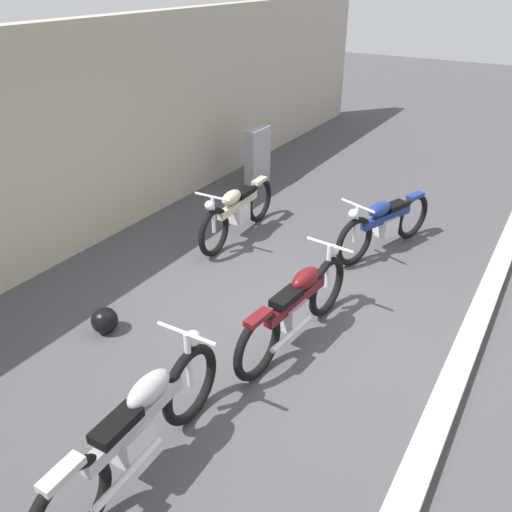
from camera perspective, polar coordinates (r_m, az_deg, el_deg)
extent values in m
plane|color=#47474C|center=(5.89, 3.72, -7.30)|extent=(40.00, 40.00, 0.00)
cube|color=#B2A893|center=(7.29, -20.87, 11.12)|extent=(18.00, 0.30, 2.94)
cube|color=#B7B2A8|center=(5.46, 20.92, -12.16)|extent=(18.00, 0.24, 0.12)
cube|color=#9E9EA3|center=(9.46, 0.16, 10.78)|extent=(0.57, 0.21, 1.03)
sphere|color=black|center=(5.90, -16.23, -6.78)|extent=(0.29, 0.29, 0.29)
torus|color=black|center=(7.09, -4.61, 2.62)|extent=(0.69, 0.11, 0.68)
torus|color=black|center=(8.07, 0.36, 6.13)|extent=(0.69, 0.11, 0.68)
cube|color=silver|center=(7.59, -1.79, 4.75)|extent=(0.31, 0.20, 0.26)
cube|color=beige|center=(7.50, -1.99, 5.66)|extent=(0.97, 0.13, 0.11)
ellipsoid|color=beige|center=(7.30, -2.70, 6.42)|extent=(0.42, 0.20, 0.19)
cube|color=black|center=(7.58, -1.34, 6.95)|extent=(0.38, 0.18, 0.08)
cube|color=beige|center=(7.95, 0.37, 8.24)|extent=(0.30, 0.12, 0.06)
cylinder|color=silver|center=(6.97, -4.70, 4.51)|extent=(0.05, 0.05, 0.52)
cylinder|color=silver|center=(6.87, -4.78, 6.47)|extent=(0.05, 0.54, 0.03)
sphere|color=silver|center=(6.85, -5.10, 5.53)|extent=(0.13, 0.13, 0.13)
cylinder|color=silver|center=(7.82, -1.78, 4.97)|extent=(0.66, 0.08, 0.06)
torus|color=black|center=(4.62, -7.18, -13.79)|extent=(0.73, 0.11, 0.72)
torus|color=black|center=(4.02, -19.63, -24.52)|extent=(0.73, 0.11, 0.72)
cube|color=silver|center=(4.24, -13.26, -19.10)|extent=(0.32, 0.21, 0.28)
cube|color=#ADADB2|center=(4.15, -13.04, -17.22)|extent=(1.02, 0.13, 0.12)
ellipsoid|color=#ADADB2|center=(4.12, -11.64, -14.03)|extent=(0.44, 0.21, 0.20)
cube|color=black|center=(3.98, -15.02, -17.43)|extent=(0.40, 0.19, 0.08)
cube|color=#ADADB2|center=(3.76, -20.53, -21.41)|extent=(0.32, 0.13, 0.06)
cylinder|color=silver|center=(4.44, -7.40, -11.21)|extent=(0.06, 0.06, 0.55)
cylinder|color=silver|center=(4.27, -7.63, -8.42)|extent=(0.05, 0.58, 0.04)
sphere|color=silver|center=(4.38, -6.92, -8.91)|extent=(0.14, 0.14, 0.14)
cylinder|color=silver|center=(4.15, -13.77, -22.11)|extent=(0.70, 0.08, 0.06)
torus|color=black|center=(6.95, 10.70, 1.57)|extent=(0.67, 0.30, 0.68)
torus|color=black|center=(7.87, 16.71, 4.20)|extent=(0.67, 0.30, 0.68)
cube|color=silver|center=(7.42, 14.13, 3.19)|extent=(0.34, 0.27, 0.26)
cube|color=navy|center=(7.33, 14.04, 4.14)|extent=(0.93, 0.40, 0.11)
ellipsoid|color=navy|center=(7.14, 13.37, 5.01)|extent=(0.45, 0.31, 0.19)
cube|color=black|center=(7.40, 14.95, 5.31)|extent=(0.41, 0.28, 0.07)
cube|color=navy|center=(7.75, 17.04, 6.31)|extent=(0.32, 0.20, 0.06)
cylinder|color=silver|center=(6.84, 10.89, 3.46)|extent=(0.05, 0.05, 0.51)
cylinder|color=silver|center=(6.73, 11.09, 5.42)|extent=(0.21, 0.52, 0.03)
sphere|color=silver|center=(6.72, 10.60, 4.54)|extent=(0.13, 0.13, 0.13)
cylinder|color=silver|center=(7.65, 14.27, 3.42)|extent=(0.63, 0.27, 0.06)
torus|color=black|center=(5.90, 7.73, -3.35)|extent=(0.71, 0.15, 0.70)
torus|color=black|center=(5.00, 0.20, -9.83)|extent=(0.71, 0.15, 0.70)
cube|color=silver|center=(5.38, 4.03, -6.41)|extent=(0.32, 0.22, 0.27)
cube|color=#590F14|center=(5.33, 4.37, -4.82)|extent=(0.99, 0.18, 0.12)
ellipsoid|color=#590F14|center=(5.36, 5.44, -2.44)|extent=(0.44, 0.23, 0.19)
cube|color=black|center=(5.14, 3.37, -4.53)|extent=(0.40, 0.21, 0.08)
cube|color=#590F14|center=(4.80, 0.21, -6.79)|extent=(0.32, 0.14, 0.06)
cylinder|color=silver|center=(5.76, 7.90, -1.13)|extent=(0.05, 0.05, 0.53)
cylinder|color=silver|center=(5.64, 8.08, 1.20)|extent=(0.08, 0.56, 0.03)
sphere|color=silver|center=(5.74, 8.40, 0.64)|extent=(0.13, 0.13, 0.13)
cylinder|color=silver|center=(5.24, 3.92, -8.43)|extent=(0.68, 0.12, 0.06)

